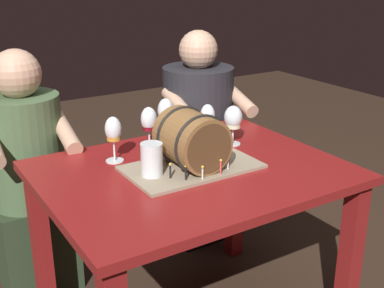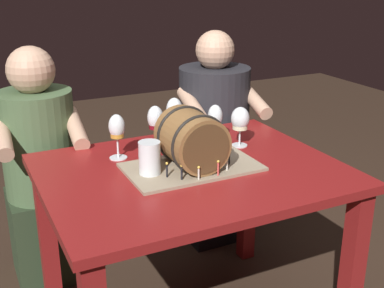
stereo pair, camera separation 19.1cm
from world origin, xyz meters
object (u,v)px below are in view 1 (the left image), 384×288
wine_glass_amber (113,132)px  wine_glass_empty (208,116)px  wine_glass_rose (166,113)px  person_seated_left (29,183)px  wine_glass_white (233,119)px  barrel_cake (192,143)px  person_seated_right (198,142)px  wine_glass_red (149,121)px  dining_table (192,197)px  beer_pint (152,163)px

wine_glass_amber → wine_glass_empty: size_ratio=1.08×
wine_glass_rose → person_seated_left: size_ratio=0.16×
wine_glass_white → wine_glass_amber: (-0.52, 0.09, 0.01)m
wine_glass_white → wine_glass_rose: bearing=133.7°
barrel_cake → person_seated_left: size_ratio=0.44×
person_seated_left → wine_glass_empty: bearing=-32.9°
wine_glass_white → person_seated_right: person_seated_right is taller
wine_glass_red → dining_table: bearing=-84.9°
wine_glass_empty → beer_pint: bearing=-149.7°
wine_glass_red → person_seated_right: person_seated_right is taller
wine_glass_rose → person_seated_left: (-0.55, 0.31, -0.33)m
wine_glass_amber → wine_glass_empty: wine_glass_amber is taller
dining_table → barrel_cake: size_ratio=2.24×
wine_glass_white → wine_glass_rose: (-0.21, 0.22, 0.01)m
barrel_cake → wine_glass_empty: (0.22, 0.23, 0.01)m
wine_glass_white → person_seated_left: (-0.76, 0.53, -0.32)m
beer_pint → person_seated_right: person_seated_right is taller
barrel_cake → wine_glass_white: 0.33m
barrel_cake → beer_pint: barrel_cake is taller
wine_glass_amber → wine_glass_rose: wine_glass_rose is taller
wine_glass_rose → person_seated_left: bearing=150.5°
dining_table → beer_pint: 0.25m
barrel_cake → wine_glass_empty: size_ratio=2.98×
barrel_cake → wine_glass_amber: 0.32m
barrel_cake → beer_pint: size_ratio=3.76×
wine_glass_red → wine_glass_white: wine_glass_red is taller
wine_glass_red → wine_glass_empty: (0.25, -0.07, -0.00)m
dining_table → wine_glass_red: (-0.03, 0.30, 0.24)m
wine_glass_white → wine_glass_empty: bearing=130.1°
person_seated_left → person_seated_right: size_ratio=0.99×
dining_table → wine_glass_amber: (-0.22, 0.23, 0.25)m
beer_pint → person_seated_left: 0.78m
beer_pint → dining_table: bearing=1.3°
barrel_cake → wine_glass_rose: (0.09, 0.36, 0.02)m
wine_glass_empty → person_seated_left: person_seated_left is taller
person_seated_left → person_seated_right: 0.93m
wine_glass_red → beer_pint: (-0.15, -0.30, -0.06)m
dining_table → wine_glass_white: wine_glass_white is taller
dining_table → person_seated_left: 0.82m
wine_glass_red → wine_glass_amber: bearing=-159.9°
wine_glass_amber → barrel_cake: bearing=-45.8°
wine_glass_empty → wine_glass_rose: wine_glass_rose is taller
barrel_cake → wine_glass_red: barrel_cake is taller
dining_table → wine_glass_rose: wine_glass_rose is taller
wine_glass_red → wine_glass_rose: (0.12, 0.06, 0.01)m
dining_table → barrel_cake: (0.00, -0.00, 0.23)m
wine_glass_red → wine_glass_white: size_ratio=1.03×
wine_glass_amber → wine_glass_red: bearing=20.1°
wine_glass_empty → person_seated_right: size_ratio=0.15×
wine_glass_empty → beer_pint: (-0.40, -0.23, -0.06)m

